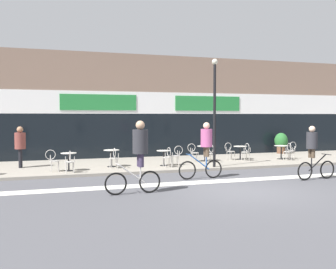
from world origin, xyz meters
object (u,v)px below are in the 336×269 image
Objects in this scene: cyclist_2 at (313,150)px; cyclist_1 at (139,150)px; cafe_chair_0_near at (70,160)px; cafe_chair_2_near at (168,156)px; bistro_table_0 at (69,158)px; cafe_chair_2_side at (177,154)px; bistro_table_5 at (281,149)px; lamp_post at (215,104)px; bistro_table_2 at (164,155)px; cafe_chair_5_side at (291,149)px; cyclist_0 at (205,146)px; planter_pot at (281,142)px; bistro_table_4 at (240,150)px; cafe_chair_3_near at (210,152)px; cafe_chair_3_side at (193,151)px; cafe_chair_1_near at (114,157)px; cafe_chair_5_near at (288,150)px; bistro_table_3 at (205,150)px; cafe_chair_4_side at (230,150)px; bistro_table_1 at (111,155)px; cafe_chair_0_side at (53,159)px; cafe_chair_4_near at (246,151)px.

cyclist_1 is at bearing 179.79° from cyclist_2.
cafe_chair_0_near is 1.00× the size of cafe_chair_2_near.
cafe_chair_2_side is at bearing 4.42° from bistro_table_0.
bistro_table_5 is 0.80× the size of cafe_chair_0_near.
cafe_chair_0_near is at bearing 179.09° from lamp_post.
cafe_chair_5_side is at bearing 5.22° from bistro_table_2.
cyclist_1 is at bearing 64.25° from cafe_chair_2_side.
cafe_chair_2_near is at bearing -78.18° from cyclist_0.
bistro_table_2 is at bearing -158.49° from planter_pot.
cafe_chair_5_side is at bearing -10.93° from bistro_table_4.
cafe_chair_3_near and cafe_chair_3_side have the same top height.
cafe_chair_5_side is 0.42× the size of cyclist_0.
cyclist_1 is at bearing -115.08° from bistro_table_2.
cafe_chair_2_side is at bearing -87.43° from cafe_chair_1_near.
cyclist_0 is at bearing 126.55° from cafe_chair_5_near.
planter_pot reaches higher than cafe_chair_1_near.
cafe_chair_2_side is (-1.91, -1.11, -0.04)m from bistro_table_3.
cyclist_1 reaches higher than bistro_table_5.
lamp_post is (6.27, -0.72, 2.26)m from bistro_table_0.
lamp_post is (1.40, -1.10, 2.28)m from cafe_chair_2_side.
lamp_post reaches higher than bistro_table_5.
cafe_chair_4_side is at bearing 3.61° from bistro_table_3.
planter_pot is 8.18m from lamp_post.
bistro_table_0 is 4.27m from bistro_table_2.
cafe_chair_5_side is (11.59, 1.05, -0.01)m from bistro_table_0.
bistro_table_5 is 7.30m from cyclist_0.
bistro_table_4 is (4.58, 1.20, 0.00)m from bistro_table_2.
cafe_chair_2_side is (4.87, 0.38, -0.01)m from bistro_table_0.
bistro_table_1 is at bearing 170.54° from bistro_table_2.
planter_pot is at bearing 16.34° from bistro_table_0.
cafe_chair_3_side is at bearing 92.99° from lamp_post.
cafe_chair_3_near is 0.44× the size of cyclist_2.
bistro_table_3 is at bearing -5.53° from cafe_chair_5_side.
cafe_chair_0_side reaches higher than bistro_table_1.
cyclist_1 reaches higher than cafe_chair_3_near.
cafe_chair_2_side is 4.00m from cafe_chair_4_near.
cyclist_1 reaches higher than cafe_chair_5_near.
bistro_table_2 is 0.98× the size of bistro_table_5.
lamp_post is (-1.94, -2.30, 2.28)m from cafe_chair_4_side.
cafe_chair_2_near is at bearing -119.53° from cyclist_1.
cafe_chair_2_near is 1.00× the size of cafe_chair_4_near.
cafe_chair_5_near and cafe_chair_5_side have the same top height.
bistro_table_5 is at bearing -169.03° from cafe_chair_2_side.
cafe_chair_3_near is (-2.05, -0.72, 0.01)m from bistro_table_4.
cyclist_1 is (-2.49, -4.69, 0.70)m from cafe_chair_2_near.
cafe_chair_0_side is 0.40× the size of cyclist_1.
cafe_chair_4_side is (2.05, 0.08, 0.00)m from cafe_chair_3_side.
cafe_chair_2_near reaches higher than bistro_table_1.
cafe_chair_3_side and cafe_chair_5_side have the same top height.
lamp_post is (4.35, -1.50, 2.25)m from bistro_table_1.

